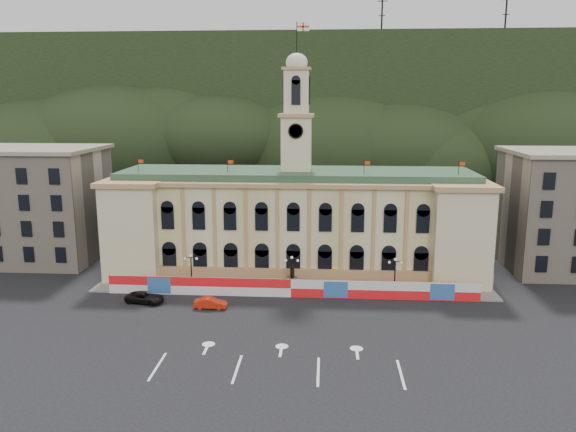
# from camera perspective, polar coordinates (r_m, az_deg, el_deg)

# --- Properties ---
(ground) EXTENTS (260.00, 260.00, 0.00)m
(ground) POSITION_cam_1_polar(r_m,az_deg,el_deg) (62.44, -0.59, -12.91)
(ground) COLOR black
(ground) RESTS_ON ground
(lane_markings) EXTENTS (26.00, 10.00, 0.02)m
(lane_markings) POSITION_cam_1_polar(r_m,az_deg,el_deg) (57.94, -0.99, -14.95)
(lane_markings) COLOR white
(lane_markings) RESTS_ON ground
(hill_ridge) EXTENTS (230.00, 80.00, 64.00)m
(hill_ridge) POSITION_cam_1_polar(r_m,az_deg,el_deg) (178.79, 2.50, 9.55)
(hill_ridge) COLOR black
(hill_ridge) RESTS_ON ground
(city_hall) EXTENTS (56.20, 17.60, 37.10)m
(city_hall) POSITION_cam_1_polar(r_m,az_deg,el_deg) (86.29, 0.83, -0.47)
(city_hall) COLOR beige
(city_hall) RESTS_ON ground
(side_building_left) EXTENTS (21.00, 17.00, 18.60)m
(side_building_left) POSITION_cam_1_polar(r_m,az_deg,el_deg) (100.98, -24.23, 1.14)
(side_building_left) COLOR #B5A38C
(side_building_left) RESTS_ON ground
(side_building_right) EXTENTS (21.00, 17.00, 18.60)m
(side_building_right) POSITION_cam_1_polar(r_m,az_deg,el_deg) (97.08, 27.20, 0.49)
(side_building_right) COLOR #B5A38C
(side_building_right) RESTS_ON ground
(hoarding_fence) EXTENTS (50.00, 0.44, 2.50)m
(hoarding_fence) POSITION_cam_1_polar(r_m,az_deg,el_deg) (75.95, 0.34, -7.33)
(hoarding_fence) COLOR red
(hoarding_fence) RESTS_ON ground
(pavement) EXTENTS (56.00, 5.50, 0.16)m
(pavement) POSITION_cam_1_polar(r_m,az_deg,el_deg) (78.87, 0.42, -7.50)
(pavement) COLOR slate
(pavement) RESTS_ON ground
(statue) EXTENTS (1.40, 1.40, 3.72)m
(statue) POSITION_cam_1_polar(r_m,az_deg,el_deg) (78.75, 0.44, -6.68)
(statue) COLOR #595651
(statue) RESTS_ON ground
(lamp_left) EXTENTS (1.96, 0.44, 5.15)m
(lamp_left) POSITION_cam_1_polar(r_m,az_deg,el_deg) (79.28, -9.80, -5.30)
(lamp_left) COLOR black
(lamp_left) RESTS_ON ground
(lamp_center) EXTENTS (1.96, 0.44, 5.15)m
(lamp_center) POSITION_cam_1_polar(r_m,az_deg,el_deg) (77.22, 0.39, -5.59)
(lamp_center) COLOR black
(lamp_center) RESTS_ON ground
(lamp_right) EXTENTS (1.96, 0.44, 5.15)m
(lamp_right) POSITION_cam_1_polar(r_m,az_deg,el_deg) (77.67, 10.81, -5.70)
(lamp_right) COLOR black
(lamp_right) RESTS_ON ground
(red_sedan) EXTENTS (1.55, 4.19, 1.37)m
(red_sedan) POSITION_cam_1_polar(r_m,az_deg,el_deg) (72.84, -7.89, -8.76)
(red_sedan) COLOR red
(red_sedan) RESTS_ON ground
(black_suv) EXTENTS (4.19, 5.96, 1.42)m
(black_suv) POSITION_cam_1_polar(r_m,az_deg,el_deg) (76.38, -14.32, -8.03)
(black_suv) COLOR black
(black_suv) RESTS_ON ground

